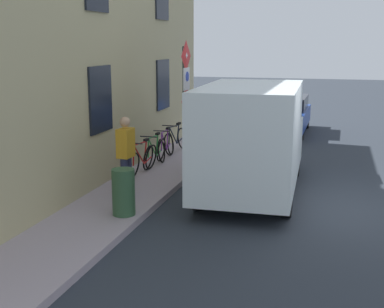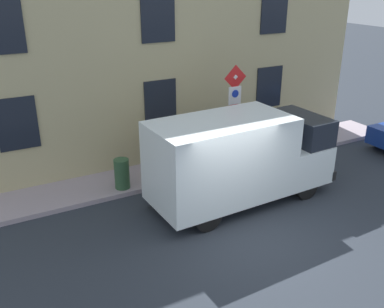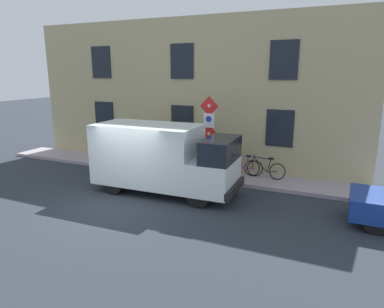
{
  "view_description": "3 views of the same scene",
  "coord_description": "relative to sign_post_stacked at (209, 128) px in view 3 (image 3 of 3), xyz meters",
  "views": [
    {
      "loc": [
        -0.31,
        10.74,
        3.4
      ],
      "look_at": [
        2.7,
        0.04,
        1.0
      ],
      "focal_mm": 48.69,
      "sensor_mm": 36.0,
      "label": 1
    },
    {
      "loc": [
        -7.52,
        5.58,
        6.02
      ],
      "look_at": [
        2.6,
        0.07,
        1.19
      ],
      "focal_mm": 40.7,
      "sensor_mm": 36.0,
      "label": 2
    },
    {
      "loc": [
        -9.06,
        -6.68,
        4.38
      ],
      "look_at": [
        2.99,
        -1.31,
        1.17
      ],
      "focal_mm": 31.94,
      "sensor_mm": 36.0,
      "label": 3
    }
  ],
  "objects": [
    {
      "name": "sign_post_stacked",
      "position": [
        0.0,
        0.0,
        0.0
      ],
      "size": [
        0.15,
        0.56,
        3.18
      ],
      "color": "#474C47",
      "rests_on": "sidewalk_slab"
    },
    {
      "name": "bicycle_black",
      "position": [
        0.94,
        -2.08,
        -1.69
      ],
      "size": [
        0.46,
        1.72,
        0.89
      ],
      "rotation": [
        0.0,
        0.0,
        1.49
      ],
      "color": "black",
      "rests_on": "sidewalk_slab"
    },
    {
      "name": "ground_plane",
      "position": [
        -3.39,
        1.87,
        -2.2
      ],
      "size": [
        80.0,
        80.0,
        0.0
      ],
      "primitive_type": "plane",
      "color": "#292F37"
    },
    {
      "name": "bicycle_green",
      "position": [
        0.94,
        -0.22,
        -1.69
      ],
      "size": [
        0.46,
        1.71,
        0.89
      ],
      "rotation": [
        0.0,
        0.0,
        1.58
      ],
      "color": "black",
      "rests_on": "sidewalk_slab"
    },
    {
      "name": "litter_bin",
      "position": [
        0.15,
        3.76,
        -1.61
      ],
      "size": [
        0.44,
        0.44,
        0.9
      ],
      "primitive_type": "cylinder",
      "color": "#2D5133",
      "rests_on": "sidewalk_slab"
    },
    {
      "name": "sidewalk_slab",
      "position": [
        0.64,
        1.87,
        -2.13
      ],
      "size": [
        1.69,
        17.89,
        0.14
      ],
      "primitive_type": "cube",
      "color": "#A3949D",
      "rests_on": "ground_plane"
    },
    {
      "name": "delivery_van",
      "position": [
        -1.91,
        1.07,
        -0.87
      ],
      "size": [
        2.16,
        5.39,
        2.5
      ],
      "rotation": [
        0.0,
        0.0,
        4.74
      ],
      "color": "white",
      "rests_on": "ground_plane"
    },
    {
      "name": "building_facade",
      "position": [
        1.83,
        1.87,
        1.13
      ],
      "size": [
        0.75,
        15.89,
        6.66
      ],
      "color": "tan",
      "rests_on": "ground_plane"
    },
    {
      "name": "bicycle_purple",
      "position": [
        0.93,
        -1.15,
        -1.69
      ],
      "size": [
        0.46,
        1.71,
        0.89
      ],
      "rotation": [
        0.0,
        0.0,
        1.66
      ],
      "color": "black",
      "rests_on": "sidewalk_slab"
    },
    {
      "name": "pedestrian",
      "position": [
        0.59,
        2.55,
        -1.13
      ],
      "size": [
        0.29,
        0.42,
        1.72
      ],
      "rotation": [
        0.0,
        0.0,
        3.06
      ],
      "color": "#262B47",
      "rests_on": "sidewalk_slab"
    },
    {
      "name": "bicycle_red",
      "position": [
        0.94,
        0.71,
        -1.69
      ],
      "size": [
        0.46,
        1.71,
        0.89
      ],
      "rotation": [
        0.0,
        0.0,
        1.5
      ],
      "color": "black",
      "rests_on": "sidewalk_slab"
    }
  ]
}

